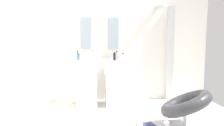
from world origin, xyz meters
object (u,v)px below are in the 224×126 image
(magazine_navy, at_px, (146,125))
(soap_bottle_blue, at_px, (79,57))
(soap_bottle_clear, at_px, (123,56))
(soap_bottle_grey, at_px, (117,56))
(pedestal_sink_left, at_px, (87,81))
(soap_bottle_green, at_px, (78,56))
(lounge_chair, at_px, (185,107))
(pedestal_sink_right, at_px, (115,81))
(soap_bottle_black, at_px, (115,57))
(shower_column, at_px, (169,51))
(soap_bottle_white, at_px, (93,55))

(magazine_navy, height_order, soap_bottle_blue, soap_bottle_blue)
(soap_bottle_clear, bearing_deg, soap_bottle_grey, -127.44)
(pedestal_sink_left, xyz_separation_m, soap_bottle_green, (-0.16, -0.01, 0.52))
(soap_bottle_grey, bearing_deg, soap_bottle_clear, 52.56)
(lounge_chair, xyz_separation_m, soap_bottle_green, (-1.64, 1.29, 0.68))
(magazine_navy, bearing_deg, soap_bottle_grey, 95.00)
(magazine_navy, bearing_deg, pedestal_sink_left, 114.99)
(pedestal_sink_right, distance_m, magazine_navy, 1.28)
(soap_bottle_black, bearing_deg, pedestal_sink_right, 77.52)
(soap_bottle_grey, distance_m, soap_bottle_black, 0.05)
(pedestal_sink_right, height_order, soap_bottle_green, soap_bottle_green)
(shower_column, distance_m, soap_bottle_clear, 1.11)
(soap_bottle_grey, xyz_separation_m, soap_bottle_black, (-0.04, 0.03, -0.01))
(shower_column, bearing_deg, soap_bottle_white, -171.35)
(soap_bottle_green, bearing_deg, soap_bottle_clear, 2.52)
(pedestal_sink_left, xyz_separation_m, soap_bottle_white, (0.13, 0.04, 0.53))
(soap_bottle_blue, bearing_deg, lounge_chair, -37.63)
(soap_bottle_white, bearing_deg, soap_bottle_clear, -0.96)
(soap_bottle_blue, bearing_deg, soap_bottle_grey, -9.73)
(magazine_navy, bearing_deg, soap_bottle_blue, 120.23)
(soap_bottle_grey, distance_m, soap_bottle_blue, 0.75)
(soap_bottle_grey, height_order, soap_bottle_blue, soap_bottle_grey)
(pedestal_sink_left, relative_size, soap_bottle_grey, 5.61)
(pedestal_sink_right, xyz_separation_m, soap_bottle_clear, (0.16, 0.03, 0.49))
(soap_bottle_blue, bearing_deg, soap_bottle_white, 17.20)
(soap_bottle_green, bearing_deg, magazine_navy, -46.13)
(pedestal_sink_left, distance_m, shower_column, 1.93)
(soap_bottle_blue, xyz_separation_m, soap_bottle_clear, (0.89, 0.08, 0.00))
(soap_bottle_black, height_order, soap_bottle_clear, soap_bottle_black)
(soap_bottle_black, bearing_deg, soap_bottle_white, 156.26)
(pedestal_sink_left, distance_m, soap_bottle_blue, 0.51)
(soap_bottle_white, relative_size, soap_bottle_clear, 1.55)
(soap_bottle_white, bearing_deg, lounge_chair, -44.79)
(pedestal_sink_right, height_order, magazine_navy, pedestal_sink_right)
(soap_bottle_grey, height_order, soap_bottle_black, soap_bottle_grey)
(shower_column, height_order, soap_bottle_grey, shower_column)
(pedestal_sink_left, bearing_deg, soap_bottle_black, -14.36)
(pedestal_sink_left, xyz_separation_m, soap_bottle_clear, (0.74, 0.03, 0.49))
(soap_bottle_grey, relative_size, soap_bottle_black, 1.19)
(pedestal_sink_right, xyz_separation_m, soap_bottle_black, (-0.03, -0.14, 0.51))
(lounge_chair, relative_size, soap_bottle_grey, 5.75)
(soap_bottle_white, xyz_separation_m, soap_bottle_grey, (0.46, -0.21, -0.01))
(lounge_chair, height_order, soap_bottle_blue, soap_bottle_blue)
(pedestal_sink_right, relative_size, soap_bottle_black, 6.67)
(shower_column, xyz_separation_m, lounge_chair, (-0.34, -1.59, -0.73))
(pedestal_sink_right, height_order, soap_bottle_clear, soap_bottle_clear)
(pedestal_sink_left, distance_m, soap_bottle_grey, 0.80)
(pedestal_sink_left, height_order, soap_bottle_blue, soap_bottle_blue)
(soap_bottle_black, height_order, soap_bottle_green, soap_bottle_green)
(soap_bottle_grey, bearing_deg, soap_bottle_green, 167.87)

